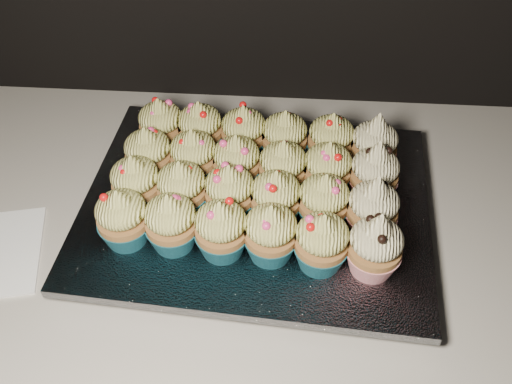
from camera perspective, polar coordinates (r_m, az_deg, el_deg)
worktop at (r=0.78m, az=-10.60°, el=-4.56°), size 2.44×0.64×0.04m
baking_tray at (r=0.76m, az=-0.00°, el=-2.05°), size 0.43×0.34×0.02m
foil_lining at (r=0.75m, az=-0.00°, el=-1.18°), size 0.47×0.38×0.01m
cupcake_0 at (r=0.69m, az=-13.19°, el=-2.57°), size 0.06×0.06×0.08m
cupcake_1 at (r=0.67m, az=-8.48°, el=-3.04°), size 0.06×0.06×0.08m
cupcake_2 at (r=0.66m, az=-3.50°, el=-3.75°), size 0.06×0.06×0.08m
cupcake_3 at (r=0.66m, az=1.48°, el=-4.13°), size 0.06×0.06×0.08m
cupcake_4 at (r=0.65m, az=6.58°, el=-5.01°), size 0.06×0.06×0.08m
cupcake_5 at (r=0.65m, az=11.82°, el=-5.34°), size 0.06×0.06×0.10m
cupcake_6 at (r=0.73m, az=-11.90°, el=0.83°), size 0.06×0.06×0.08m
cupcake_7 at (r=0.71m, az=-7.41°, el=0.29°), size 0.06×0.06×0.08m
cupcake_8 at (r=0.70m, az=-2.64°, el=-0.09°), size 0.06×0.06×0.08m
cupcake_9 at (r=0.69m, az=1.97°, el=-0.65°), size 0.06×0.06×0.08m
cupcake_10 at (r=0.69m, az=6.77°, el=-1.00°), size 0.06×0.06×0.08m
cupcake_11 at (r=0.69m, az=11.59°, el=-1.62°), size 0.06×0.06×0.10m
cupcake_12 at (r=0.76m, az=-10.69°, el=3.66°), size 0.06×0.06×0.08m
cupcake_13 at (r=0.75m, az=-6.24°, el=3.51°), size 0.06×0.06×0.08m
cupcake_14 at (r=0.74m, az=-1.96°, el=2.97°), size 0.06×0.06×0.08m
cupcake_15 at (r=0.73m, az=2.70°, el=2.42°), size 0.06×0.06×0.08m
cupcake_16 at (r=0.73m, az=7.13°, el=2.25°), size 0.06×0.06×0.08m
cupcake_17 at (r=0.74m, az=11.74°, el=1.84°), size 0.06×0.06×0.10m
cupcake_18 at (r=0.81m, az=-9.44°, el=6.55°), size 0.06×0.06×0.08m
cupcake_19 at (r=0.79m, az=-5.60°, el=6.30°), size 0.06×0.06×0.08m
cupcake_20 at (r=0.78m, az=-1.23°, el=5.92°), size 0.06×0.06×0.08m
cupcake_21 at (r=0.78m, az=2.86°, el=5.42°), size 0.06×0.06×0.08m
cupcake_22 at (r=0.78m, az=7.48°, el=5.13°), size 0.06×0.06×0.08m
cupcake_23 at (r=0.78m, az=11.72°, el=4.58°), size 0.06×0.06×0.10m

